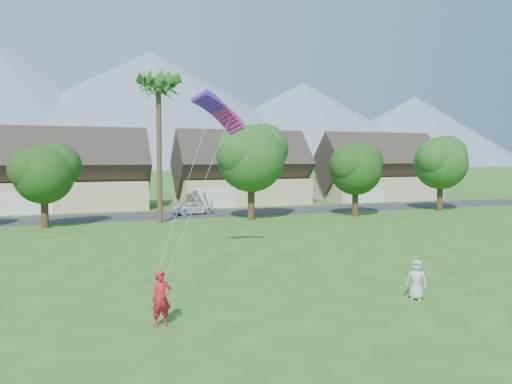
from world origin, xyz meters
name	(u,v)px	position (x,y,z in m)	size (l,w,h in m)	color
ground	(360,329)	(0.00, 0.00, 0.00)	(500.00, 500.00, 0.00)	#2D6019
street	(172,215)	(0.00, 34.00, 0.01)	(90.00, 7.00, 0.01)	#2D2D30
kite_flyer	(161,299)	(-6.01, 2.48, 0.92)	(0.67, 0.44, 1.83)	red
watcher	(416,280)	(3.86, 2.20, 0.78)	(0.77, 0.50, 1.57)	beige
parked_car	(194,208)	(2.11, 34.00, 0.57)	(1.90, 4.13, 1.15)	white
mountain_ridge	(114,112)	(10.40, 260.00, 29.07)	(540.00, 240.00, 70.00)	slate
houses_row	(162,176)	(0.49, 42.99, 3.44)	(72.75, 8.19, 8.86)	beige
tree_row	(171,165)	(-1.14, 27.92, 4.89)	(62.27, 6.67, 8.45)	#47301C
fan_palm	(158,82)	(-2.00, 28.50, 11.80)	(3.00, 3.00, 13.80)	#4C3D26
parafoil_kite	(219,110)	(-1.32, 12.11, 8.09)	(3.48, 1.58, 0.50)	#541BCB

